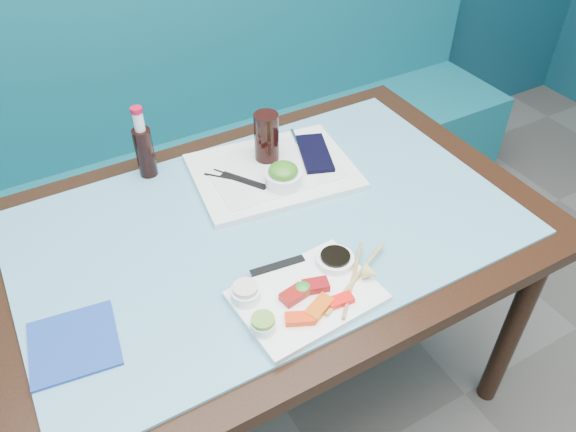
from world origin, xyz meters
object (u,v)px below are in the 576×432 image
sashimi_plate (307,297)px  seaweed_bowl (283,179)px  booth_bench (170,172)px  cola_bottle_body (145,153)px  dining_table (268,249)px  blue_napkin (74,344)px  cola_glass (267,137)px  serving_tray (273,171)px

sashimi_plate → seaweed_bowl: (0.14, 0.36, 0.03)m
booth_bench → cola_bottle_body: bearing=-111.2°
seaweed_bowl → cola_bottle_body: size_ratio=0.68×
dining_table → cola_bottle_body: cola_bottle_body is taller
booth_bench → dining_table: 0.89m
booth_bench → blue_napkin: bearing=-117.8°
dining_table → sashimi_plate: sashimi_plate is taller
cola_glass → blue_napkin: (-0.63, -0.36, -0.08)m
cola_bottle_body → blue_napkin: bearing=-124.0°
cola_bottle_body → sashimi_plate: bearing=-76.2°
seaweed_bowl → serving_tray: bearing=82.4°
booth_bench → seaweed_bowl: bearing=-82.3°
booth_bench → cola_bottle_body: 0.70m
seaweed_bowl → dining_table: bearing=-135.6°
booth_bench → blue_napkin: size_ratio=17.40×
booth_bench → dining_table: (0.00, -0.84, 0.29)m
dining_table → sashimi_plate: 0.28m
serving_tray → cola_bottle_body: (-0.30, 0.17, 0.06)m
booth_bench → cola_bottle_body: (-0.19, -0.49, 0.45)m
seaweed_bowl → cola_bottle_body: bearing=139.8°
dining_table → seaweed_bowl: size_ratio=14.45×
dining_table → serving_tray: bearing=57.5°
seaweed_bowl → sashimi_plate: bearing=-111.5°
sashimi_plate → cola_glass: size_ratio=2.12×
cola_bottle_body → blue_napkin: cola_bottle_body is taller
serving_tray → cola_glass: bearing=87.1°
blue_napkin → sashimi_plate: bearing=-15.3°
booth_bench → cola_glass: (0.12, -0.61, 0.47)m
dining_table → cola_glass: size_ratio=9.86×
cola_glass → booth_bench: bearing=101.2°
cola_glass → cola_bottle_body: bearing=159.5°
booth_bench → dining_table: booth_bench is taller
sashimi_plate → blue_napkin: sashimi_plate is taller
booth_bench → cola_bottle_body: size_ratio=21.03×
cola_glass → dining_table: bearing=-117.8°
dining_table → booth_bench: bearing=90.0°
blue_napkin → cola_glass: bearing=29.7°
serving_tray → blue_napkin: bearing=-146.5°
sashimi_plate → serving_tray: same height
seaweed_bowl → cola_glass: size_ratio=0.68×
sashimi_plate → cola_bottle_body: 0.63m
seaweed_bowl → cola_bottle_body: (-0.29, 0.25, 0.04)m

